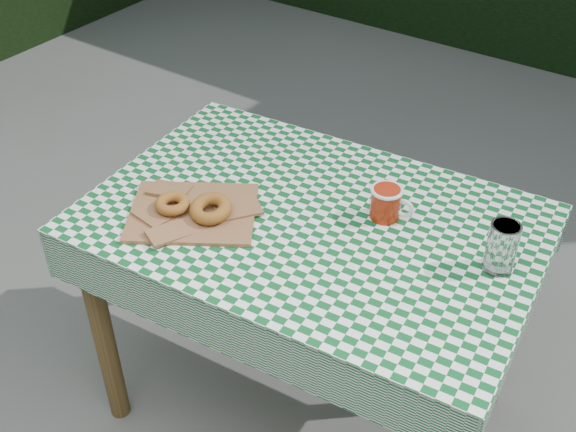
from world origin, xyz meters
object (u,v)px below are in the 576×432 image
object	(u,v)px
paper_bag	(193,211)
coffee_mug	(386,203)
drinking_glass	(502,247)
table	(308,322)

from	to	relation	value
paper_bag	coffee_mug	size ratio (longest dim) A/B	2.08
drinking_glass	table	bearing A→B (deg)	-169.70
paper_bag	coffee_mug	world-z (taller)	coffee_mug
paper_bag	drinking_glass	distance (m)	0.76
coffee_mug	drinking_glass	size ratio (longest dim) A/B	1.21
table	paper_bag	distance (m)	0.49
coffee_mug	drinking_glass	xyz separation A→B (m)	(0.31, -0.03, 0.02)
table	drinking_glass	xyz separation A→B (m)	(0.46, 0.08, 0.44)
table	drinking_glass	bearing A→B (deg)	5.39
table	coffee_mug	distance (m)	0.46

